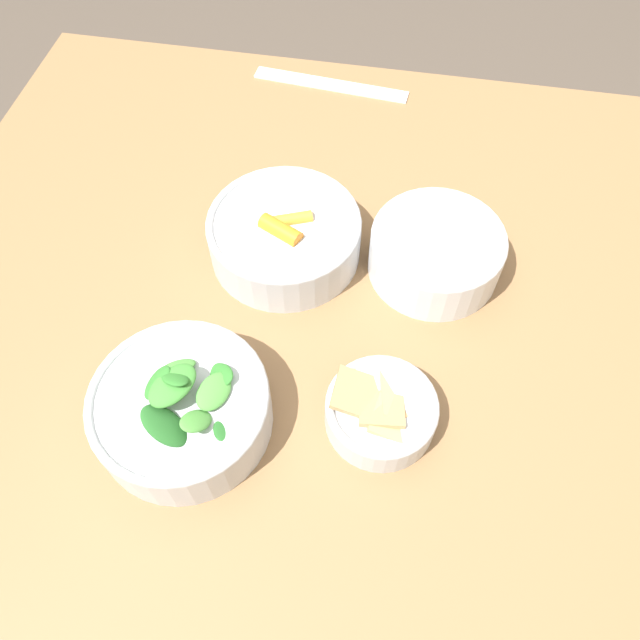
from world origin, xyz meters
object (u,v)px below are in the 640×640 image
(bowl_greens, at_px, (178,407))
(bowl_carrots, at_px, (281,235))
(bowl_cookies, at_px, (377,410))
(bowl_beans_hotdog, at_px, (432,253))
(ruler, at_px, (328,84))

(bowl_greens, bearing_deg, bowl_carrots, 77.26)
(bowl_cookies, bearing_deg, bowl_carrots, 125.20)
(bowl_beans_hotdog, distance_m, bowl_cookies, 0.23)
(bowl_carrots, xyz_separation_m, bowl_greens, (-0.06, -0.26, 0.00))
(bowl_greens, relative_size, ruler, 0.75)
(bowl_beans_hotdog, height_order, ruler, bowl_beans_hotdog)
(bowl_carrots, height_order, bowl_greens, bowl_greens)
(bowl_greens, height_order, ruler, bowl_greens)
(bowl_greens, xyz_separation_m, ruler, (0.06, 0.62, -0.03))
(bowl_beans_hotdog, bearing_deg, ruler, 119.10)
(bowl_carrots, relative_size, bowl_cookies, 1.60)
(bowl_carrots, relative_size, bowl_beans_hotdog, 1.17)
(bowl_greens, bearing_deg, bowl_cookies, 10.73)
(bowl_carrots, relative_size, ruler, 0.77)
(bowl_beans_hotdog, height_order, bowl_cookies, bowl_beans_hotdog)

